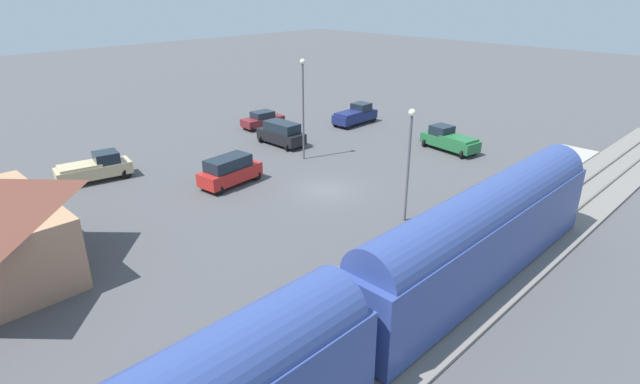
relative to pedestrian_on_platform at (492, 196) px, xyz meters
The scene contains 12 objects.
ground_plane 11.67m from the pedestrian_on_platform, 23.98° to the left, with size 200.00×200.00×0.00m, color #4C4C4F.
railway_track 5.93m from the pedestrian_on_platform, 125.80° to the left, with size 4.80×70.00×0.30m.
platform 4.89m from the pedestrian_on_platform, 82.76° to the left, with size 3.20×46.00×0.30m.
pedestrian_on_platform is the anchor object (origin of this frame).
sedan_maroon 27.55m from the pedestrian_on_platform, ahead, with size 2.18×4.63×1.74m.
pickup_green 13.58m from the pedestrian_on_platform, 47.04° to the right, with size 5.62×3.06×2.14m.
suv_black 21.32m from the pedestrian_on_platform, ahead, with size 4.91×2.42×2.22m.
suv_red 18.80m from the pedestrian_on_platform, 28.91° to the left, with size 2.46×5.08×2.22m.
pickup_tan 29.23m from the pedestrian_on_platform, 32.84° to the left, with size 2.95×5.67×2.14m.
pickup_navy 24.06m from the pedestrian_on_platform, 27.22° to the right, with size 2.10×5.45×2.14m.
light_pole_near_platform 6.81m from the pedestrian_on_platform, 55.02° to the left, with size 0.44×0.44×7.31m.
light_pole_lot_center 17.40m from the pedestrian_on_platform, ahead, with size 0.44×0.44×8.52m.
Camera 1 is at (-23.86, 24.68, 14.17)m, focal length 28.16 mm.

